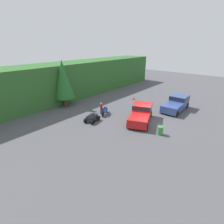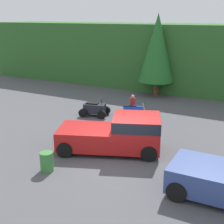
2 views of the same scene
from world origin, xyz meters
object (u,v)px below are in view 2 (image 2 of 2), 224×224
Objects in this scene: quad_atv at (95,109)px; dirt_bike at (133,113)px; rider_person at (133,105)px; steel_barrel at (47,162)px; pickup_truck_red at (118,133)px.

dirt_bike is at bearing -4.84° from quad_atv.
steel_barrel is at bearing -133.09° from rider_person.
pickup_truck_red reaches higher than rider_person.
rider_person is (-0.19, 0.41, 0.37)m from dirt_bike.
pickup_truck_red is 4.94m from dirt_bike.
rider_person is (-1.57, 5.13, -0.11)m from pickup_truck_red.
pickup_truck_red is at bearing -114.60° from rider_person.
steel_barrel is (-0.22, -8.52, -0.43)m from rider_person.
dirt_bike is at bearing 87.11° from steel_barrel.
dirt_bike is 1.00× the size of quad_atv.
dirt_bike is at bearing 84.38° from pickup_truck_red.
rider_person is 8.53m from steel_barrel.
dirt_bike is 0.58m from rider_person.
dirt_bike reaches higher than steel_barrel.
rider_person is at bearing 85.14° from pickup_truck_red.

